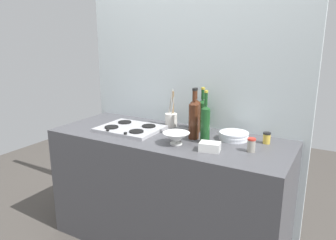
# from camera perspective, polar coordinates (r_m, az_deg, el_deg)

# --- Properties ---
(ground_plane) EXTENTS (6.00, 6.00, 0.00)m
(ground_plane) POSITION_cam_1_polar(r_m,az_deg,el_deg) (2.80, 0.00, -20.63)
(ground_plane) COLOR #47423D
(ground_plane) RESTS_ON ground
(counter_block) EXTENTS (1.80, 0.70, 0.90)m
(counter_block) POSITION_cam_1_polar(r_m,az_deg,el_deg) (2.57, 0.00, -12.40)
(counter_block) COLOR #4C4C51
(counter_block) RESTS_ON ground
(backsplash_panel) EXTENTS (1.90, 0.06, 2.16)m
(backsplash_panel) POSITION_cam_1_polar(r_m,az_deg,el_deg) (2.68, 4.03, 3.05)
(backsplash_panel) COLOR silver
(backsplash_panel) RESTS_ON ground
(stovetop_hob) EXTENTS (0.48, 0.38, 0.04)m
(stovetop_hob) POSITION_cam_1_polar(r_m,az_deg,el_deg) (2.55, -6.74, -1.49)
(stovetop_hob) COLOR #B2B2B7
(stovetop_hob) RESTS_ON counter_block
(plate_stack) EXTENTS (0.21, 0.21, 0.06)m
(plate_stack) POSITION_cam_1_polar(r_m,az_deg,el_deg) (2.34, 11.61, -2.77)
(plate_stack) COLOR white
(plate_stack) RESTS_ON counter_block
(wine_bottle_leftmost) EXTENTS (0.06, 0.06, 0.37)m
(wine_bottle_leftmost) POSITION_cam_1_polar(r_m,az_deg,el_deg) (2.21, 6.66, -0.56)
(wine_bottle_leftmost) COLOR #19471E
(wine_bottle_leftmost) RESTS_ON counter_block
(wine_bottle_mid_left) EXTENTS (0.08, 0.08, 0.37)m
(wine_bottle_mid_left) POSITION_cam_1_polar(r_m,az_deg,el_deg) (2.29, 4.64, 0.22)
(wine_bottle_mid_left) COLOR #472314
(wine_bottle_mid_left) RESTS_ON counter_block
(wine_bottle_mid_right) EXTENTS (0.08, 0.08, 0.35)m
(wine_bottle_mid_right) POSITION_cam_1_polar(r_m,az_deg,el_deg) (2.46, 4.89, 0.92)
(wine_bottle_mid_right) COLOR #472314
(wine_bottle_mid_right) RESTS_ON counter_block
(wine_bottle_rightmost) EXTENTS (0.07, 0.07, 0.34)m
(wine_bottle_rightmost) POSITION_cam_1_polar(r_m,az_deg,el_deg) (2.52, 6.14, 1.14)
(wine_bottle_rightmost) COLOR #19471E
(wine_bottle_rightmost) RESTS_ON counter_block
(mixing_bowl) EXTENTS (0.19, 0.19, 0.08)m
(mixing_bowl) POSITION_cam_1_polar(r_m,az_deg,el_deg) (2.19, 1.47, -3.20)
(mixing_bowl) COLOR white
(mixing_bowl) RESTS_ON counter_block
(butter_dish) EXTENTS (0.15, 0.12, 0.06)m
(butter_dish) POSITION_cam_1_polar(r_m,az_deg,el_deg) (2.09, 7.46, -4.74)
(butter_dish) COLOR white
(butter_dish) RESTS_ON counter_block
(utensil_crock) EXTENTS (0.10, 0.10, 0.30)m
(utensil_crock) POSITION_cam_1_polar(r_m,az_deg,el_deg) (2.62, 0.57, 0.23)
(utensil_crock) COLOR silver
(utensil_crock) RESTS_ON counter_block
(condiment_jar_front) EXTENTS (0.05, 0.05, 0.08)m
(condiment_jar_front) POSITION_cam_1_polar(r_m,az_deg,el_deg) (2.31, 17.17, -3.06)
(condiment_jar_front) COLOR gold
(condiment_jar_front) RESTS_ON counter_block
(condiment_jar_rear) EXTENTS (0.05, 0.05, 0.09)m
(condiment_jar_rear) POSITION_cam_1_polar(r_m,az_deg,el_deg) (2.12, 14.63, -4.32)
(condiment_jar_rear) COLOR #9E998C
(condiment_jar_rear) RESTS_ON counter_block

